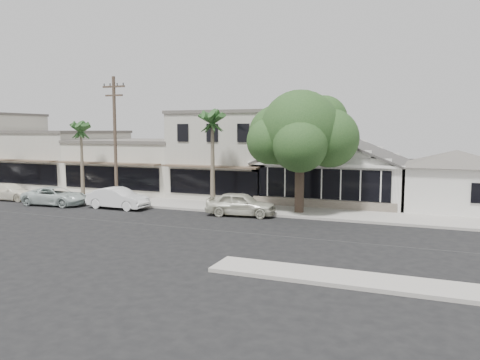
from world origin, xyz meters
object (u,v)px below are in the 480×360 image
at_px(shade_tree, 300,133).
at_px(car_3, 10,192).
at_px(car_0, 241,204).
at_px(car_2, 56,196).
at_px(utility_pole, 115,137).
at_px(car_1, 118,198).

bearing_deg(shade_tree, car_3, -173.34).
bearing_deg(car_0, car_3, 84.24).
bearing_deg(shade_tree, car_2, -169.42).
relative_size(car_0, car_3, 1.01).
height_order(utility_pole, car_0, utility_pole).
height_order(car_0, shade_tree, shade_tree).
distance_m(car_1, shade_tree, 12.95).
height_order(car_0, car_3, car_0).
xyz_separation_m(car_1, shade_tree, (11.87, 2.72, 4.41)).
relative_size(car_1, car_2, 0.94).
relative_size(car_0, shade_tree, 0.56).
relative_size(utility_pole, car_2, 1.94).
relative_size(car_3, shade_tree, 0.55).
bearing_deg(car_1, utility_pole, 40.25).
relative_size(car_2, car_3, 1.08).
distance_m(car_0, car_1, 8.73).
distance_m(utility_pole, shade_tree, 13.06).
bearing_deg(utility_pole, car_0, -4.11).
bearing_deg(car_1, car_0, -84.60).
bearing_deg(car_0, utility_pole, 78.63).
height_order(car_1, car_2, car_1).
relative_size(utility_pole, car_1, 2.08).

